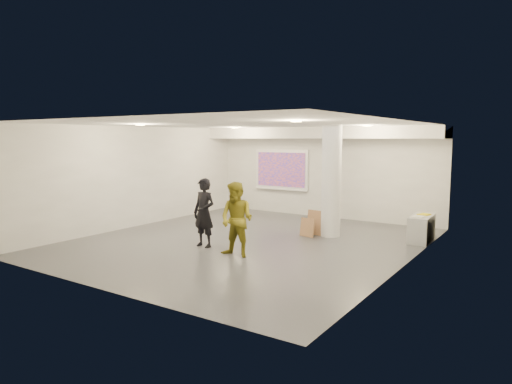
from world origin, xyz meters
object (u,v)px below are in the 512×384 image
Objects in this scene: column at (331,181)px; projection_screen at (281,170)px; credenza at (421,228)px; man at (237,220)px; woman at (204,213)px.

column reaches higher than projection_screen.
credenza is at bearing -20.14° from projection_screen.
column is 2.59× the size of credenza.
man is (2.24, -5.80, -0.68)m from projection_screen.
column is 1.43× the size of projection_screen.
projection_screen is 1.25× the size of man.
projection_screen is 1.25× the size of woman.
credenza is at bearing 42.20° from woman.
man is at bearing -105.28° from column.
woman is (-4.30, -3.52, 0.50)m from credenza.
projection_screen reaches higher than woman.
column is 2.60m from credenza.
man is (-0.86, -3.15, -0.66)m from column.
column reaches higher than woman.
woman is 1.27m from man.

